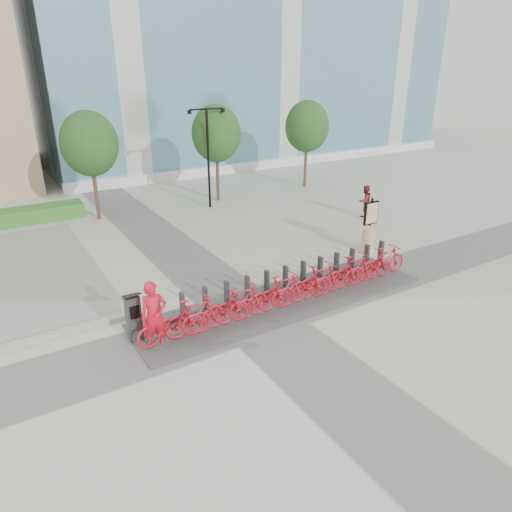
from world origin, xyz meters
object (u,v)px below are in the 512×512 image
worker_red (154,316)px  pedestrian (365,201)px  bike_0 (170,325)px  map_sign (371,215)px  kiosk (134,317)px  construction_barrel (368,240)px

worker_red → pedestrian: size_ratio=1.21×
bike_0 → map_sign: size_ratio=0.90×
kiosk → worker_red: 0.70m
kiosk → map_sign: bearing=9.3°
worker_red → pedestrian: (12.76, 5.57, -0.17)m
pedestrian → kiosk: bearing=17.7°
bike_0 → kiosk: kiosk is taller
construction_barrel → map_sign: (0.35, 0.31, 0.87)m
kiosk → worker_red: (0.37, -0.57, 0.20)m
map_sign → pedestrian: bearing=48.0°
map_sign → construction_barrel: bearing=-139.2°
kiosk → pedestrian: 14.05m
kiosk → worker_red: worker_red is taller
pedestrian → construction_barrel: size_ratio=1.58×
kiosk → construction_barrel: kiosk is taller
kiosk → map_sign: (10.32, 1.84, 0.62)m
bike_0 → kiosk: bearing=53.1°
kiosk → construction_barrel: size_ratio=1.41×
kiosk → map_sign: size_ratio=0.68×
bike_0 → construction_barrel: 9.43m
worker_red → construction_barrel: 9.83m
kiosk → pedestrian: pedestrian is taller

